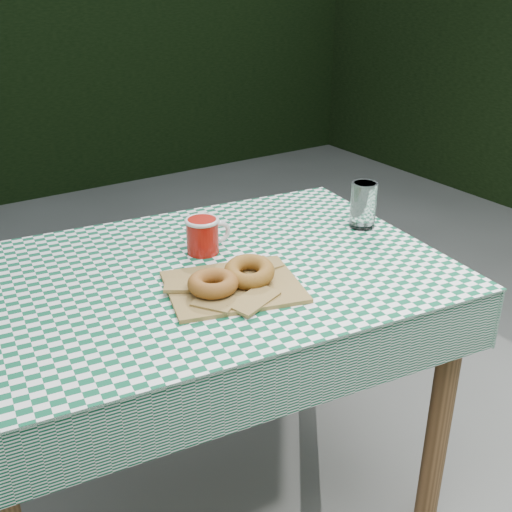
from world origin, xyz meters
The scene contains 8 objects.
ground centered at (0.00, 0.00, 0.00)m, with size 60.00×60.00×0.00m, color #51514C.
table centered at (0.06, -0.04, 0.38)m, with size 1.15×0.76×0.75m, color brown.
tablecloth centered at (0.06, -0.04, 0.75)m, with size 1.17×0.78×0.01m, color #0C4F31.
paper_bag centered at (0.08, -0.16, 0.76)m, with size 0.29×0.23×0.02m, color olive.
bagel_front centered at (0.03, -0.17, 0.79)m, with size 0.11×0.11×0.03m, color brown.
bagel_back centered at (0.12, -0.16, 0.79)m, with size 0.12×0.12×0.04m, color #8F601D.
coffee_mug centered at (0.12, 0.05, 0.80)m, with size 0.16×0.16×0.09m, color #971109, non-canonical shape.
drinking_glass centered at (0.57, -0.04, 0.82)m, with size 0.07×0.07×0.13m, color white.
Camera 1 is at (-0.55, -1.23, 1.42)m, focal length 44.05 mm.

